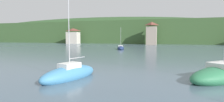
% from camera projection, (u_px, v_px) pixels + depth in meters
% --- Properties ---
extents(wooded_hillside, '(352.00, 46.99, 27.00)m').
position_uv_depth(wooded_hillside, '(121.00, 34.00, 124.01)').
color(wooded_hillside, '#38562D').
rests_on(wooded_hillside, ground_plane).
extents(shore_building_west, '(6.88, 4.40, 8.31)m').
position_uv_depth(shore_building_west, '(73.00, 36.00, 98.34)').
color(shore_building_west, beige).
rests_on(shore_building_west, ground_plane).
extents(shore_building_westcentral, '(4.94, 4.91, 10.82)m').
position_uv_depth(shore_building_westcentral, '(152.00, 34.00, 86.14)').
color(shore_building_westcentral, gray).
rests_on(shore_building_westcentral, ground_plane).
extents(sailboat_mid_0, '(7.91, 8.09, 10.78)m').
position_uv_depth(sailboat_mid_0, '(223.00, 75.00, 16.39)').
color(sailboat_mid_0, '#2D754C').
rests_on(sailboat_mid_0, ground_plane).
extents(sailboat_mid_4, '(3.72, 6.76, 9.79)m').
position_uv_depth(sailboat_mid_4, '(70.00, 74.00, 16.87)').
color(sailboat_mid_4, teal).
rests_on(sailboat_mid_4, ground_plane).
extents(sailboat_far_5, '(3.46, 6.70, 7.09)m').
position_uv_depth(sailboat_far_5, '(121.00, 48.00, 55.32)').
color(sailboat_far_5, navy).
rests_on(sailboat_far_5, ground_plane).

